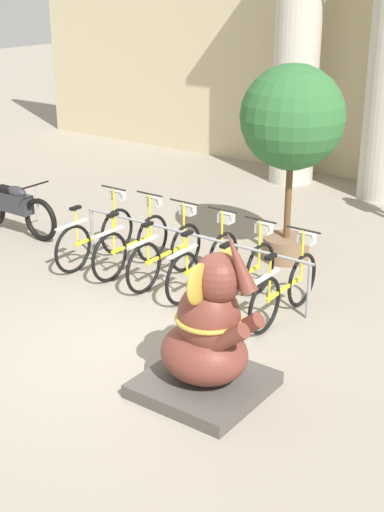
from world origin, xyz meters
The scene contains 12 objects.
ground_plane centered at (0.00, 0.00, 0.00)m, with size 60.00×60.00×0.00m, color gray.
column_left centered at (-2.01, 7.60, 2.62)m, with size 1.16×1.16×5.16m.
bike_rack centered at (-0.54, 1.95, 0.61)m, with size 3.84×0.05×0.77m.
bicycle_0 centered at (-2.15, 1.79, 0.43)m, with size 0.48×1.69×1.09m.
bicycle_1 centered at (-1.51, 1.87, 0.43)m, with size 0.48×1.69×1.09m.
bicycle_2 centered at (-0.86, 1.85, 0.43)m, with size 0.48×1.69×1.09m.
bicycle_3 centered at (-0.21, 1.87, 0.43)m, with size 0.48×1.69×1.09m.
bicycle_4 centered at (0.44, 1.81, 0.43)m, with size 0.48×1.69×1.09m.
bicycle_5 centered at (1.08, 1.79, 0.43)m, with size 0.48×1.69×1.09m.
elephant_statue centered at (1.30, -0.22, 0.63)m, with size 1.23×1.23×1.88m.
motorcycle centered at (-4.16, 1.93, 0.47)m, with size 1.99×0.55×0.96m.
potted_tree centered at (0.11, 3.57, 2.09)m, with size 1.52×1.52×2.95m.
Camera 1 is at (4.96, -5.53, 4.10)m, focal length 50.00 mm.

